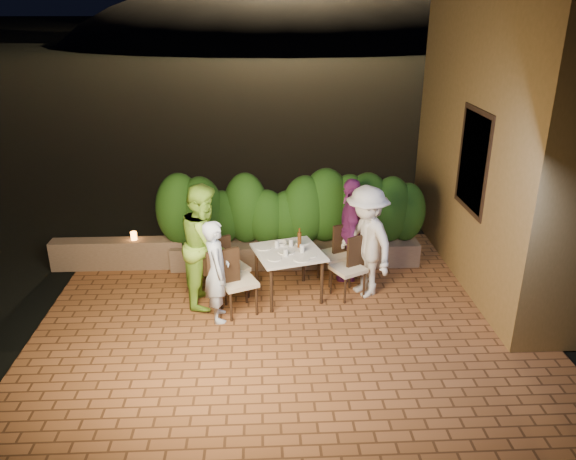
{
  "coord_description": "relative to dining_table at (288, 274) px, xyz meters",
  "views": [
    {
      "loc": [
        -0.35,
        -6.45,
        4.18
      ],
      "look_at": [
        0.02,
        1.25,
        1.05
      ],
      "focal_mm": 35.0,
      "sensor_mm": 36.0,
      "label": 1
    }
  ],
  "objects": [
    {
      "name": "dining_table",
      "position": [
        0.0,
        0.0,
        0.0
      ],
      "size": [
        1.17,
        1.17,
        0.75
      ],
      "primitive_type": null,
      "rotation": [
        0.0,
        0.0,
        0.28
      ],
      "color": "white",
      "rests_on": "ground"
    },
    {
      "name": "planter",
      "position": [
        0.18,
        1.15,
        -0.17
      ],
      "size": [
        4.2,
        0.55,
        0.4
      ],
      "primitive_type": "cube",
      "color": "brown",
      "rests_on": "ground"
    },
    {
      "name": "building_wall",
      "position": [
        3.58,
        0.85,
        2.12
      ],
      "size": [
        1.6,
        5.0,
        5.0
      ],
      "primitive_type": "cube",
      "color": "olive",
      "rests_on": "ground"
    },
    {
      "name": "plate_nw",
      "position": [
        -0.21,
        -0.25,
        0.38
      ],
      "size": [
        0.21,
        0.21,
        0.01
      ],
      "primitive_type": "cylinder",
      "color": "white",
      "rests_on": "dining_table"
    },
    {
      "name": "diner_white",
      "position": [
        1.17,
        0.03,
        0.49
      ],
      "size": [
        1.07,
        1.29,
        1.73
      ],
      "primitive_type": "imported",
      "rotation": [
        0.0,
        0.0,
        -1.12
      ],
      "color": "silver",
      "rests_on": "ground"
    },
    {
      "name": "ground",
      "position": [
        -0.02,
        -1.15,
        -0.4
      ],
      "size": [
        400.0,
        400.0,
        0.0
      ],
      "primitive_type": "plane",
      "color": "black",
      "rests_on": "ground"
    },
    {
      "name": "diner_green",
      "position": [
        -1.22,
        -0.07,
        0.54
      ],
      "size": [
        0.76,
        0.94,
        1.83
      ],
      "primitive_type": "imported",
      "rotation": [
        0.0,
        0.0,
        1.5
      ],
      "color": "#87C43D",
      "rests_on": "ground"
    },
    {
      "name": "diner_purple",
      "position": [
        1.02,
        0.59,
        0.47
      ],
      "size": [
        0.55,
        1.04,
        1.68
      ],
      "primitive_type": "imported",
      "rotation": [
        0.0,
        0.0,
        -1.71
      ],
      "color": "#74266D",
      "rests_on": "ground"
    },
    {
      "name": "glass_nw",
      "position": [
        -0.05,
        -0.17,
        0.43
      ],
      "size": [
        0.07,
        0.07,
        0.11
      ],
      "primitive_type": "cylinder",
      "color": "silver",
      "rests_on": "dining_table"
    },
    {
      "name": "glass_ne",
      "position": [
        0.2,
        -0.05,
        0.44
      ],
      "size": [
        0.07,
        0.07,
        0.12
      ],
      "primitive_type": "cylinder",
      "color": "silver",
      "rests_on": "dining_table"
    },
    {
      "name": "window_pane",
      "position": [
        2.8,
        0.35,
        1.62
      ],
      "size": [
        0.08,
        1.0,
        1.4
      ],
      "primitive_type": "cube",
      "color": "black",
      "rests_on": "building_wall"
    },
    {
      "name": "window_frame",
      "position": [
        2.79,
        0.35,
        1.62
      ],
      "size": [
        0.06,
        1.15,
        1.55
      ],
      "primitive_type": "cube",
      "color": "black",
      "rests_on": "building_wall"
    },
    {
      "name": "plate_ne",
      "position": [
        0.31,
        -0.17,
        0.38
      ],
      "size": [
        0.2,
        0.2,
        0.01
      ],
      "primitive_type": "cylinder",
      "color": "white",
      "rests_on": "dining_table"
    },
    {
      "name": "plate_se",
      "position": [
        0.22,
        0.32,
        0.38
      ],
      "size": [
        0.24,
        0.24,
        0.01
      ],
      "primitive_type": "cylinder",
      "color": "white",
      "rests_on": "dining_table"
    },
    {
      "name": "plate_centre",
      "position": [
        -0.03,
        -0.03,
        0.38
      ],
      "size": [
        0.25,
        0.25,
        0.01
      ],
      "primitive_type": "cylinder",
      "color": "white",
      "rests_on": "dining_table"
    },
    {
      "name": "beer_bottle",
      "position": [
        0.17,
        0.14,
        0.53
      ],
      "size": [
        0.06,
        0.06,
        0.31
      ],
      "primitive_type": null,
      "color": "#4E270D",
      "rests_on": "dining_table"
    },
    {
      "name": "chair_left_front",
      "position": [
        -0.74,
        -0.44,
        0.14
      ],
      "size": [
        0.62,
        0.62,
        1.02
      ],
      "primitive_type": null,
      "rotation": [
        0.0,
        0.0,
        0.4
      ],
      "color": "black",
      "rests_on": "ground"
    },
    {
      "name": "chair_left_back",
      "position": [
        -0.88,
        0.03,
        0.13
      ],
      "size": [
        0.65,
        0.65,
        1.02
      ],
      "primitive_type": null,
      "rotation": [
        0.0,
        0.0,
        0.57
      ],
      "color": "black",
      "rests_on": "ground"
    },
    {
      "name": "plate_sw",
      "position": [
        -0.37,
        0.14,
        0.38
      ],
      "size": [
        0.23,
        0.23,
        0.01
      ],
      "primitive_type": "cylinder",
      "color": "white",
      "rests_on": "dining_table"
    },
    {
      "name": "diner_blue",
      "position": [
        -1.02,
        -0.6,
        0.37
      ],
      "size": [
        0.44,
        0.59,
        1.49
      ],
      "primitive_type": "imported",
      "rotation": [
        0.0,
        0.0,
        1.73
      ],
      "color": "silver",
      "rests_on": "ground"
    },
    {
      "name": "hedge",
      "position": [
        0.18,
        1.15,
        0.57
      ],
      "size": [
        4.0,
        0.7,
        1.1
      ],
      "primitive_type": null,
      "color": "#1A3F11",
      "rests_on": "planter"
    },
    {
      "name": "glass_sw",
      "position": [
        -0.17,
        0.15,
        0.43
      ],
      "size": [
        0.06,
        0.06,
        0.11
      ],
      "primitive_type": "cylinder",
      "color": "silver",
      "rests_on": "dining_table"
    },
    {
      "name": "plate_front",
      "position": [
        0.18,
        -0.29,
        0.38
      ],
      "size": [
        0.24,
        0.24,
        0.01
      ],
      "primitive_type": "cylinder",
      "color": "white",
      "rests_on": "dining_table"
    },
    {
      "name": "parapet_lamp",
      "position": [
        -2.53,
        1.15,
        0.2
      ],
      "size": [
        0.1,
        0.1,
        0.14
      ],
      "primitive_type": "cylinder",
      "color": "orange",
      "rests_on": "parapet"
    },
    {
      "name": "glass_se",
      "position": [
        0.05,
        0.19,
        0.43
      ],
      "size": [
        0.06,
        0.06,
        0.11
      ],
      "primitive_type": "cylinder",
      "color": "silver",
      "rests_on": "dining_table"
    },
    {
      "name": "chair_right_back",
      "position": [
        0.75,
        0.48,
        0.1
      ],
      "size": [
        0.58,
        0.58,
        0.94
      ],
      "primitive_type": null,
      "rotation": [
        0.0,
        0.0,
        3.58
      ],
      "color": "black",
      "rests_on": "ground"
    },
    {
      "name": "chair_right_front",
      "position": [
        0.9,
        -0.03,
        0.1
      ],
      "size": [
        0.6,
        0.6,
        0.95
      ],
      "primitive_type": null,
      "rotation": [
        0.0,
        0.0,
        3.64
      ],
      "color": "black",
      "rests_on": "ground"
    },
    {
      "name": "hill",
      "position": [
        1.98,
        58.85,
        -4.38
      ],
      "size": [
        52.0,
        40.0,
        22.0
      ],
      "primitive_type": "ellipsoid",
      "color": "black",
      "rests_on": "ground"
    },
    {
      "name": "parapet",
      "position": [
        -2.82,
        1.15,
        -0.12
      ],
      "size": [
        2.2,
        0.3,
        0.5
      ],
      "primitive_type": "cube",
      "color": "brown",
      "rests_on": "ground"
    },
    {
      "name": "terrace_floor",
      "position": [
        -0.02,
        -0.65,
        -0.45
      ],
      "size": [
        7.0,
        6.0,
        0.15
      ],
      "primitive_type": "cube",
      "color": "brown",
      "rests_on": "ground"
    },
    {
      "name": "bowl",
      "position": [
        -0.11,
        0.25,
        0.4
      ],
      "size": [
        0.21,
        0.21,
        0.05
      ],
      "primitive_type": "imported",
      "rotation": [
        0.0,
        0.0,
        0.11
      ],
      "color": "white",
      "rests_on": "dining_table"
    }
  ]
}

